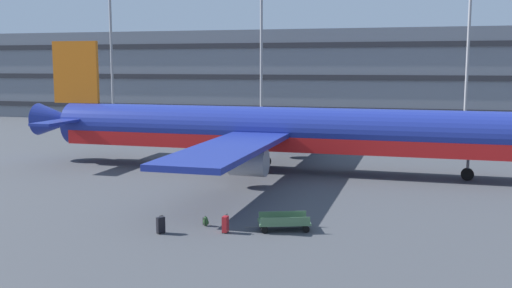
{
  "coord_description": "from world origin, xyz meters",
  "views": [
    {
      "loc": [
        6.9,
        -44.4,
        8.33
      ],
      "look_at": [
        -3.2,
        -6.44,
        3.0
      ],
      "focal_mm": 41.0,
      "sensor_mm": 36.0,
      "label": 1
    }
  ],
  "objects": [
    {
      "name": "suitcase_teal",
      "position": [
        -1.86,
        -17.42,
        0.45
      ],
      "size": [
        0.26,
        0.39,
        0.96
      ],
      "color": "#B21E23",
      "rests_on": "ground_plane"
    },
    {
      "name": "ground_plane",
      "position": [
        0.0,
        0.0,
        0.0
      ],
      "size": [
        600.0,
        600.0,
        0.0
      ],
      "primitive_type": "plane",
      "color": "#424449"
    },
    {
      "name": "suitcase_orange",
      "position": [
        -4.93,
        -18.35,
        0.44
      ],
      "size": [
        0.4,
        0.46,
        0.93
      ],
      "color": "black",
      "rests_on": "ground_plane"
    },
    {
      "name": "terminal_structure",
      "position": [
        0.0,
        46.83,
        6.63
      ],
      "size": [
        134.17,
        21.5,
        13.25
      ],
      "color": "slate",
      "rests_on": "ground_plane"
    },
    {
      "name": "baggage_cart",
      "position": [
        0.86,
        -16.18,
        0.43
      ],
      "size": [
        3.34,
        2.09,
        0.82
      ],
      "color": "#4C724C",
      "rests_on": "ground_plane"
    },
    {
      "name": "backpack_red",
      "position": [
        -3.23,
        -16.47,
        0.24
      ],
      "size": [
        0.39,
        0.38,
        0.56
      ],
      "color": "#264C26",
      "rests_on": "ground_plane"
    },
    {
      "name": "airliner",
      "position": [
        -3.48,
        0.06,
        3.13
      ],
      "size": [
        42.83,
        34.72,
        10.34
      ],
      "color": "navy",
      "rests_on": "ground_plane"
    },
    {
      "name": "light_mast_left",
      "position": [
        -12.24,
        30.26,
        14.15
      ],
      "size": [
        1.8,
        0.5,
        24.84
      ],
      "color": "gray",
      "rests_on": "ground_plane"
    },
    {
      "name": "light_mast_far_left",
      "position": [
        -33.9,
        30.26,
        11.09
      ],
      "size": [
        1.8,
        0.5,
        18.9
      ],
      "color": "gray",
      "rests_on": "ground_plane"
    },
    {
      "name": "light_mast_center_left",
      "position": [
        13.24,
        30.26,
        13.64
      ],
      "size": [
        1.8,
        0.5,
        23.83
      ],
      "color": "gray",
      "rests_on": "ground_plane"
    }
  ]
}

